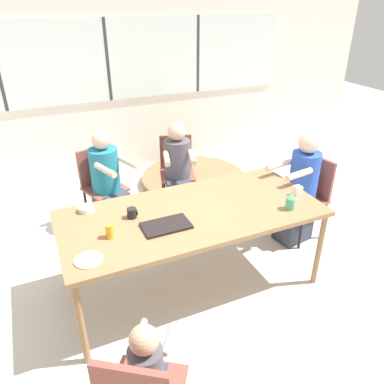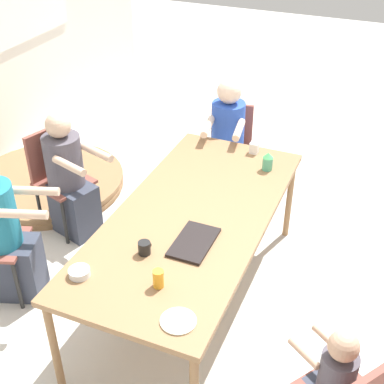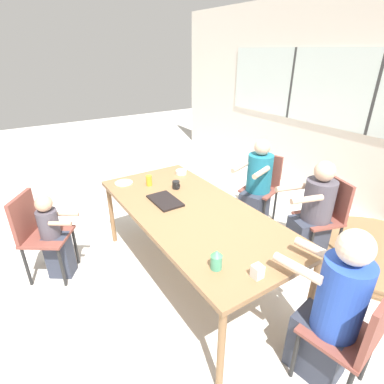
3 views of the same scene
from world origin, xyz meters
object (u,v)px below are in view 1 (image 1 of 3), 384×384
(person_woman_green_shirt, at_px, (300,193))
(milk_carton_small, at_px, (297,191))
(sippy_cup, at_px, (290,201))
(folded_table_stack, at_px, (193,179))
(person_man_blue_shirt, at_px, (108,187))
(coffee_mug, at_px, (132,213))
(person_man_teal_shirt, at_px, (178,174))
(chair_for_woman_green_shirt, at_px, (310,190))
(juice_glass, at_px, (110,231))
(chair_for_man_teal_shirt, at_px, (177,165))
(chair_for_man_blue_shirt, at_px, (100,180))
(bowl_white_shallow, at_px, (86,209))

(person_woman_green_shirt, relative_size, milk_carton_small, 13.56)
(sippy_cup, relative_size, folded_table_stack, 0.10)
(person_man_blue_shirt, relative_size, sippy_cup, 7.75)
(person_woman_green_shirt, xyz_separation_m, coffee_mug, (-1.79, -0.11, 0.26))
(person_man_blue_shirt, relative_size, person_man_teal_shirt, 1.02)
(chair_for_woman_green_shirt, bearing_deg, person_woman_green_shirt, 90.00)
(chair_for_woman_green_shirt, bearing_deg, juice_glass, 89.39)
(chair_for_woman_green_shirt, distance_m, juice_glass, 2.22)
(juice_glass, bearing_deg, folded_table_stack, 51.44)
(sippy_cup, height_order, folded_table_stack, sippy_cup)
(chair_for_man_teal_shirt, height_order, juice_glass, chair_for_man_teal_shirt)
(person_woman_green_shirt, bearing_deg, person_man_teal_shirt, 31.93)
(chair_for_man_teal_shirt, relative_size, coffee_mug, 10.69)
(person_woman_green_shirt, bearing_deg, chair_for_man_blue_shirt, 47.11)
(chair_for_man_blue_shirt, relative_size, person_man_teal_shirt, 0.80)
(person_man_teal_shirt, bearing_deg, chair_for_man_teal_shirt, -90.00)
(person_man_blue_shirt, distance_m, folded_table_stack, 1.51)
(juice_glass, xyz_separation_m, bowl_white_shallow, (-0.10, 0.45, -0.03))
(coffee_mug, bearing_deg, person_woman_green_shirt, 3.44)
(chair_for_man_blue_shirt, height_order, chair_for_man_teal_shirt, same)
(person_woman_green_shirt, xyz_separation_m, sippy_cup, (-0.55, -0.51, 0.29))
(chair_for_woman_green_shirt, bearing_deg, chair_for_man_blue_shirt, 49.88)
(chair_for_man_teal_shirt, xyz_separation_m, juice_glass, (-1.14, -1.52, 0.29))
(person_woman_green_shirt, distance_m, juice_glass, 2.05)
(person_woman_green_shirt, bearing_deg, milk_carton_small, 125.89)
(folded_table_stack, bearing_deg, coffee_mug, -127.24)
(bowl_white_shallow, bearing_deg, person_man_blue_shirt, 67.76)
(chair_for_man_teal_shirt, xyz_separation_m, person_man_blue_shirt, (-0.87, -0.17, -0.03))
(coffee_mug, distance_m, bowl_white_shallow, 0.41)
(person_man_blue_shirt, height_order, sippy_cup, person_man_blue_shirt)
(person_woman_green_shirt, height_order, person_man_blue_shirt, person_woman_green_shirt)
(juice_glass, bearing_deg, chair_for_man_blue_shirt, 81.94)
(person_man_teal_shirt, relative_size, juice_glass, 10.01)
(person_man_blue_shirt, xyz_separation_m, bowl_white_shallow, (-0.36, -0.89, 0.29))
(chair_for_man_blue_shirt, xyz_separation_m, sippy_cup, (1.25, -1.71, 0.31))
(chair_for_woman_green_shirt, bearing_deg, coffee_mug, 84.55)
(chair_for_man_blue_shirt, relative_size, folded_table_stack, 0.61)
(juice_glass, relative_size, bowl_white_shallow, 0.89)
(chair_for_woman_green_shirt, xyz_separation_m, milk_carton_small, (-0.50, -0.37, 0.28))
(person_woman_green_shirt, bearing_deg, juice_glass, 89.34)
(juice_glass, xyz_separation_m, folded_table_stack, (1.57, 1.97, -0.77))
(person_man_teal_shirt, xyz_separation_m, folded_table_stack, (0.48, 0.61, -0.44))
(person_man_teal_shirt, distance_m, milk_carton_small, 1.54)
(chair_for_man_teal_shirt, height_order, bowl_white_shallow, chair_for_man_teal_shirt)
(chair_for_woman_green_shirt, distance_m, milk_carton_small, 0.69)
(milk_carton_small, bearing_deg, person_man_teal_shirt, 112.57)
(person_man_teal_shirt, height_order, sippy_cup, person_man_teal_shirt)
(chair_for_man_blue_shirt, bearing_deg, milk_carton_small, 114.33)
(folded_table_stack, bearing_deg, sippy_cup, -92.89)
(chair_for_man_teal_shirt, bearing_deg, person_man_blue_shirt, 28.35)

